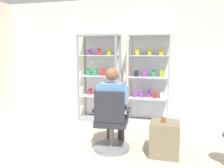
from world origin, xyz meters
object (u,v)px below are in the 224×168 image
tea_glass (164,120)px  office_chair (111,126)px  display_cabinet_right (149,79)px  storage_crate (165,139)px  display_cabinet_left (100,77)px  seated_shopkeeper (113,104)px

tea_glass → office_chair: bearing=-177.1°
display_cabinet_right → storage_crate: 1.80m
display_cabinet_left → storage_crate: display_cabinet_left is taller
display_cabinet_left → office_chair: size_ratio=1.98×
office_chair → tea_glass: 0.80m
display_cabinet_right → office_chair: bearing=-103.4°
office_chair → seated_shopkeeper: 0.36m
display_cabinet_right → storage_crate: display_cabinet_right is taller
display_cabinet_right → tea_glass: (0.39, -1.63, -0.41)m
seated_shopkeeper → tea_glass: 0.83m
tea_glass → storage_crate: bearing=51.2°
display_cabinet_left → tea_glass: bearing=-47.6°
display_cabinet_left → office_chair: display_cabinet_left is taller
office_chair → display_cabinet_right: bearing=76.6°
display_cabinet_left → display_cabinet_right: (1.10, -0.00, -0.00)m
office_chair → tea_glass: office_chair is taller
office_chair → display_cabinet_left: bearing=112.9°
display_cabinet_right → tea_glass: display_cabinet_right is taller
tea_glass → seated_shopkeeper: bearing=171.3°
office_chair → storage_crate: 0.82m
display_cabinet_left → tea_glass: display_cabinet_left is taller
storage_crate → tea_glass: (-0.02, -0.02, 0.29)m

